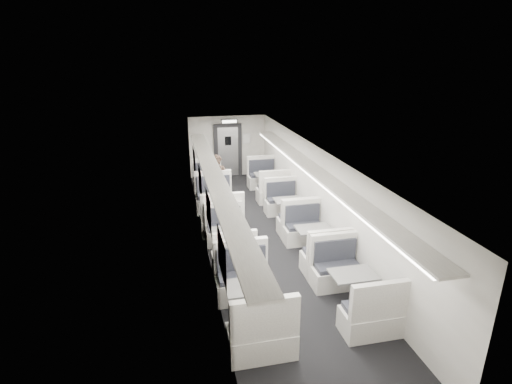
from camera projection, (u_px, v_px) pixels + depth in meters
name	position (u px, v px, depth m)	size (l,w,h in m)	color
room	(263.00, 197.00, 10.24)	(3.24, 12.24, 2.64)	black
booth_left_a	(210.00, 187.00, 13.62)	(1.03, 2.10, 1.12)	white
booth_left_b	(218.00, 208.00, 11.60)	(1.15, 2.34, 1.25)	white
booth_left_c	(229.00, 242.00, 9.66)	(0.98, 1.98, 1.06)	white
booth_left_d	(251.00, 304.00, 7.22)	(1.10, 2.23, 1.19)	white
booth_right_a	(267.00, 184.00, 13.91)	(1.06, 2.14, 1.15)	white
booth_right_b	(289.00, 211.00, 11.55)	(1.02, 2.07, 1.11)	white
booth_right_c	(314.00, 242.00, 9.65)	(1.04, 2.10, 1.13)	white
booth_right_d	(352.00, 290.00, 7.68)	(1.04, 2.11, 1.13)	white
passenger	(218.00, 182.00, 12.54)	(0.63, 0.41, 1.73)	black
window_a	(194.00, 161.00, 13.03)	(0.02, 1.18, 0.84)	black
window_b	(200.00, 181.00, 11.00)	(0.02, 1.18, 0.84)	black
window_c	(209.00, 210.00, 8.97)	(0.02, 1.18, 0.84)	black
window_d	(222.00, 256.00, 6.94)	(0.02, 1.18, 0.84)	black
luggage_rack_left	(215.00, 177.00, 9.48)	(0.46, 10.40, 0.09)	white
luggage_rack_right	(314.00, 170.00, 9.98)	(0.46, 10.40, 0.09)	white
vestibule_door	(228.00, 151.00, 15.76)	(1.10, 0.13, 2.10)	black
exit_sign	(229.00, 121.00, 14.91)	(0.62, 0.12, 0.16)	black
wall_notice	(247.00, 138.00, 15.75)	(0.32, 0.02, 0.40)	silver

